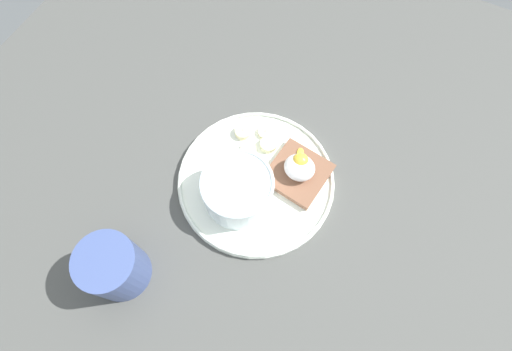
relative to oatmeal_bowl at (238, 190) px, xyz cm
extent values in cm
cube|color=#494A47|center=(-1.21, -4.10, -5.27)|extent=(120.00, 120.00, 2.00)
cylinder|color=white|center=(-1.21, -4.10, -3.77)|extent=(26.91, 26.91, 1.00)
torus|color=white|center=(-1.21, -4.10, -2.97)|extent=(26.71, 26.71, 0.60)
cylinder|color=white|center=(0.00, 0.00, -0.07)|extent=(11.52, 11.52, 6.41)
torus|color=white|center=(0.00, 0.00, 3.13)|extent=(11.72, 11.72, 0.60)
cylinder|color=#D7B98B|center=(0.00, 0.00, -0.75)|extent=(10.12, 10.12, 4.65)
ellipsoid|color=#D7B98B|center=(0.00, 0.00, 1.38)|extent=(9.62, 9.62, 1.20)
ellipsoid|color=tan|center=(-0.14, 0.38, 1.65)|extent=(1.51, 1.27, 0.55)
ellipsoid|color=beige|center=(0.03, -0.35, 1.70)|extent=(1.78, 1.66, 0.64)
ellipsoid|color=#93643F|center=(0.31, -0.83, 1.72)|extent=(1.10, 1.63, 0.67)
cube|color=brown|center=(-7.20, -8.16, -1.91)|extent=(10.56, 10.56, 0.30)
cube|color=#A36D50|center=(-7.20, -8.16, -2.54)|extent=(10.36, 10.36, 1.46)
ellipsoid|color=white|center=(-7.20, -8.16, -0.05)|extent=(5.22, 4.70, 3.52)
sphere|color=yellow|center=(-6.95, -8.86, 0.86)|extent=(2.78, 2.78, 2.78)
ellipsoid|color=yellow|center=(-5.99, -11.51, -1.61)|extent=(1.77, 2.18, 0.36)
cylinder|color=beige|center=(2.53, -8.42, -2.83)|extent=(3.76, 3.74, 0.94)
cylinder|color=#B9AD8B|center=(2.53, -8.42, -2.43)|extent=(0.68, 0.67, 0.14)
cylinder|color=beige|center=(-0.20, -10.87, -2.63)|extent=(4.10, 4.10, 1.31)
cylinder|color=#B8B68A|center=(-0.20, -10.87, -1.99)|extent=(0.74, 0.74, 0.12)
cylinder|color=beige|center=(5.02, -11.11, -2.64)|extent=(3.77, 3.76, 1.30)
cylinder|color=tan|center=(5.02, -11.11, -2.03)|extent=(0.68, 0.68, 0.13)
cylinder|color=beige|center=(1.47, -12.98, -2.80)|extent=(2.63, 2.67, 1.01)
cylinder|color=#B1AA88|center=(1.47, -12.98, -2.37)|extent=(0.47, 0.48, 0.14)
cylinder|color=#3F518B|center=(10.36, 19.23, 0.63)|extent=(8.89, 8.89, 9.80)
cylinder|color=#302510|center=(10.36, 19.23, 4.35)|extent=(7.56, 7.56, 0.40)
camera|label=1|loc=(-13.17, 19.26, 59.84)|focal=28.00mm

